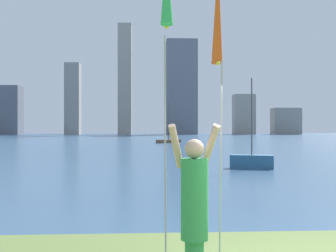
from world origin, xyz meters
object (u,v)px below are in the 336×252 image
at_px(sailboat_3, 252,161).
at_px(sailboat_6, 169,141).
at_px(person, 194,200).
at_px(kite_flag_right, 218,17).

distance_m(sailboat_3, sailboat_6, 31.23).
height_order(person, kite_flag_right, kite_flag_right).
relative_size(kite_flag_right, sailboat_3, 1.03).
distance_m(person, sailboat_6, 44.96).
relative_size(kite_flag_right, sailboat_6, 0.88).
height_order(kite_flag_right, sailboat_6, sailboat_6).
height_order(sailboat_3, sailboat_6, sailboat_6).
distance_m(kite_flag_right, sailboat_6, 44.67).
bearing_deg(person, kite_flag_right, 59.45).
xyz_separation_m(person, sailboat_6, (2.23, 44.90, -0.70)).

